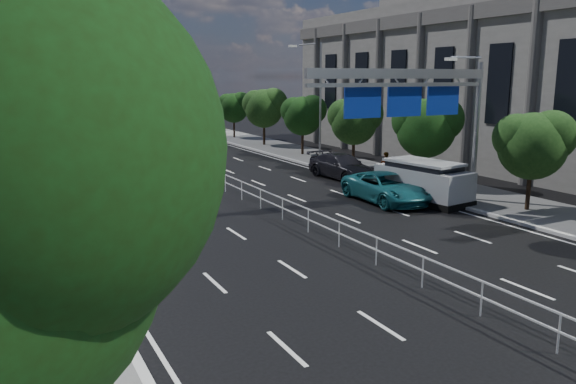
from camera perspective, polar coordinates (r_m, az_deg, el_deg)
ground at (r=17.18m, az=16.99°, el=-10.99°), size 160.00×160.00×0.00m
kerb_near at (r=13.06m, az=-14.23°, el=-18.05°), size 0.25×140.00×0.15m
median_fence at (r=36.00m, az=-8.77°, el=2.00°), size 0.05×85.00×1.02m
toilet_sign at (r=11.69m, az=-24.35°, el=-6.94°), size 1.62×0.18×4.34m
overhead_gantry at (r=27.89m, az=13.14°, el=9.58°), size 10.24×0.38×7.45m
streetlight_far at (r=43.12m, az=2.98°, el=9.95°), size 2.78×2.40×9.00m
civic_hall at (r=48.26m, az=19.43°, el=10.76°), size 14.40×36.00×14.35m
far_tree_c at (r=29.14m, az=23.69°, el=4.68°), size 3.52×3.28×4.94m
far_tree_d at (r=34.29m, az=13.93°, el=6.65°), size 3.85×3.59×5.34m
far_tree_e at (r=40.21m, az=6.81°, el=7.41°), size 3.63×3.38×5.13m
far_tree_f at (r=46.58m, az=1.56°, el=7.97°), size 3.52×3.28×5.02m
far_tree_g at (r=53.24m, az=-2.41°, el=8.70°), size 3.96×3.69×5.45m
far_tree_h at (r=60.12m, az=-5.49°, el=8.68°), size 3.41×3.18×4.91m
white_minivan at (r=37.55m, az=-16.71°, el=2.62°), size 2.13×4.34×1.83m
red_bus at (r=59.23m, az=-23.86°, el=5.99°), size 2.56×10.64×3.18m
near_car_silver at (r=45.85m, az=-15.84°, el=4.14°), size 2.17×4.97×1.67m
near_car_dark at (r=69.54m, az=-23.87°, el=5.96°), size 2.03×4.91×1.58m
silver_minivan at (r=30.27m, az=13.54°, el=1.03°), size 2.89×5.45×2.16m
parked_car_teal at (r=29.79m, az=9.93°, el=0.45°), size 2.79×5.66×1.55m
parked_car_dark at (r=36.44m, az=5.51°, el=2.62°), size 2.69×5.60×1.57m
pedestrian_a at (r=35.04m, az=9.84°, el=2.56°), size 0.68×0.47×1.81m
pedestrian_b at (r=33.40m, az=11.81°, el=2.01°), size 0.89×0.70×1.76m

